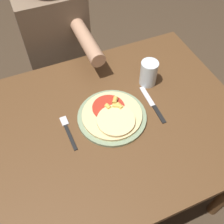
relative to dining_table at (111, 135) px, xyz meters
The scene contains 8 objects.
ground_plane 0.63m from the dining_table, ahead, with size 8.00×8.00×0.00m, color #423323.
dining_table is the anchor object (origin of this frame).
plate 0.12m from the dining_table, 53.91° to the left, with size 0.29×0.29×0.01m.
pizza 0.13m from the dining_table, 36.56° to the left, with size 0.25×0.25×0.04m.
fork 0.22m from the dining_table, behind, with size 0.03×0.18×0.00m.
knife 0.23m from the dining_table, ahead, with size 0.03×0.22×0.00m.
drinking_glass 0.33m from the dining_table, 29.62° to the left, with size 0.08×0.08×0.12m.
person_diner 0.65m from the dining_table, 95.10° to the left, with size 0.35×0.52×1.17m.
Camera 1 is at (-0.25, -0.59, 1.64)m, focal length 42.00 mm.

